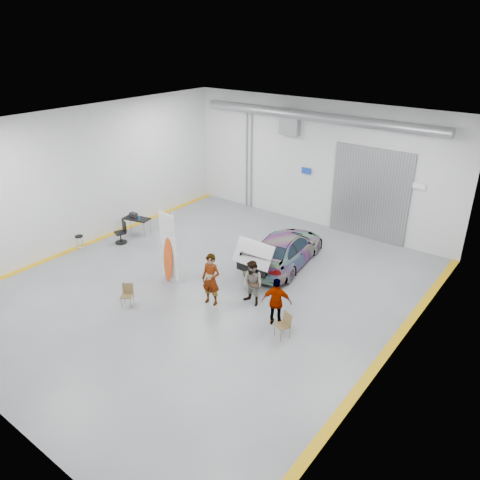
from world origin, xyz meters
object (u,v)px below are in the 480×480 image
Objects in this scene: work_table at (136,218)px; folding_chair_near at (128,300)px; person_a at (211,279)px; shop_stool at (80,243)px; folding_chair_far at (282,330)px; office_chair at (121,233)px; person_b at (252,283)px; surfboard_display at (169,253)px; sedan_car at (285,249)px; person_c at (277,302)px.

folding_chair_near is at bearing -43.95° from work_table.
person_a is 7.35m from shop_stool.
folding_chair_near is 0.60× the size of work_table.
folding_chair_far is 10.40m from shop_stool.
office_chair is (-9.62, 1.54, 0.19)m from folding_chair_far.
folding_chair_near is (-3.39, -2.77, -0.58)m from person_b.
folding_chair_near is at bearing -83.91° from surfboard_display.
sedan_car is at bearing 109.45° from person_b.
person_b is (0.75, -3.29, 0.15)m from sedan_car.
person_c is 9.13m from office_chair.
work_table is (-4.50, 2.26, -0.41)m from surfboard_display.
folding_chair_near is 0.97× the size of folding_chair_far.
folding_chair_far is (0.56, -0.48, -0.58)m from person_c.
person_c is (2.09, -3.80, 0.16)m from sedan_car.
sedan_car is at bearing 74.29° from person_a.
shop_stool is at bearing 128.42° from folding_chair_near.
surfboard_display is at bearing -24.24° from person_c.
office_chair is at bearing 158.23° from person_a.
office_chair is (-6.54, 1.39, -0.51)m from person_a.
person_a is 1.13× the size of person_c.
folding_chair_far is (5.28, 1.79, 0.01)m from folding_chair_near.
sedan_car is at bearing 144.25° from folding_chair_far.
sedan_car is at bearing 12.58° from work_table.
folding_chair_far is (5.39, -0.40, -0.93)m from surfboard_display.
shop_stool is at bearing -94.63° from office_chair.
folding_chair_far reaches higher than folding_chair_near.
shop_stool is at bearing 21.33° from sedan_car.
sedan_car is 2.48× the size of person_a.
folding_chair_far is at bearing -20.75° from person_b.
surfboard_display is 2.88× the size of office_chair.
surfboard_display is 5.10m from shop_stool.
person_b is 2.05× the size of folding_chair_near.
person_a is 3.16m from folding_chair_far.
sedan_car is 6.62m from folding_chair_near.
sedan_car reaches higher than folding_chair_far.
person_b is at bearing 94.65° from sedan_car.
folding_chair_near is 6.42m from work_table.
office_chair is at bearing -166.64° from folding_chair_far.
person_c is at bearing -13.14° from work_table.
work_table reaches higher than folding_chair_far.
person_a is at bearing -138.28° from person_b.
surfboard_display is 2.18× the size of work_table.
person_c is 5.27m from folding_chair_near.
folding_chair_far is at bearing 11.38° from office_chair.
surfboard_display is at bearing 59.43° from folding_chair_near.
sedan_car is 2.84× the size of person_b.
person_c is at bearing -2.31° from person_a.
person_b is 1.98× the size of folding_chair_far.
work_table is at bearing 174.76° from person_b.
person_b is at bearing 16.33° from office_chair.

